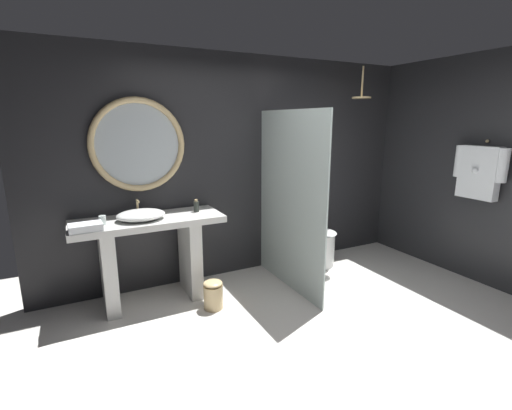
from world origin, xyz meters
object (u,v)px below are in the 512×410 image
Objects in this scene: hanging_bathrobe at (479,170)px; tumbler_cup at (102,220)px; waste_bin at (213,294)px; soap_dispenser at (196,206)px; rain_shower_head at (362,95)px; vessel_sink at (141,215)px; folded_hand_towel at (86,227)px; toilet at (315,243)px; round_wall_mirror at (138,145)px.

tumbler_cup is at bearing 163.60° from hanging_bathrobe.
soap_dispenser is at bearing 88.53° from waste_bin.
hanging_bathrobe reaches higher than soap_dispenser.
waste_bin is (-2.14, -0.38, -2.01)m from rain_shower_head.
rain_shower_head is 2.96m from waste_bin.
vessel_sink is 3.50× the size of soap_dispenser.
vessel_sink is at bearing -173.26° from soap_dispenser.
waste_bin is at bearing -14.00° from folded_hand_towel.
vessel_sink is 0.35m from tumbler_cup.
soap_dispenser reaches higher than toilet.
round_wall_mirror is 1.47× the size of hanging_bathrobe.
hanging_bathrobe is (0.77, -1.11, -0.84)m from rain_shower_head.
tumbler_cup is at bearing -143.04° from round_wall_mirror.
vessel_sink is at bearing 3.33° from tumbler_cup.
hanging_bathrobe reaches higher than toilet.
round_wall_mirror is (0.07, 0.30, 0.66)m from vessel_sink.
tumbler_cup is at bearing 179.56° from rain_shower_head.
waste_bin is 1.07× the size of folded_hand_towel.
tumbler_cup is 3.30m from rain_shower_head.
round_wall_mirror is 3.22× the size of waste_bin.
tumbler_cup is 0.30× the size of waste_bin.
soap_dispenser reaches higher than tumbler_cup.
rain_shower_head reaches higher than vessel_sink.
waste_bin is at bearing 165.90° from hanging_bathrobe.
hanging_bathrobe is at bearing -23.06° from round_wall_mirror.
round_wall_mirror reaches higher than toilet.
waste_bin is (0.93, -0.40, -0.79)m from tumbler_cup.
toilet is 2.14× the size of waste_bin.
soap_dispenser is 0.14× the size of round_wall_mirror.
vessel_sink reaches higher than tumbler_cup.
waste_bin is 1.36m from folded_hand_towel.
folded_hand_towel is at bearing -168.61° from soap_dispenser.
round_wall_mirror reaches higher than tumbler_cup.
waste_bin is (-0.01, -0.49, -0.81)m from soap_dispenser.
folded_hand_towel is at bearing -142.00° from round_wall_mirror.
vessel_sink is at bearing 16.63° from folded_hand_towel.
round_wall_mirror is (-0.52, 0.23, 0.65)m from soap_dispenser.
folded_hand_towel is at bearing -163.37° from vessel_sink.
toilet is 2.30× the size of folded_hand_towel.
vessel_sink is 1.68× the size of folded_hand_towel.
rain_shower_head reaches higher than hanging_bathrobe.
tumbler_cup is at bearing -176.67° from vessel_sink.
vessel_sink is 0.59m from soap_dispenser.
tumbler_cup is 2.66m from toilet.
round_wall_mirror is at bearing 36.96° from tumbler_cup.
rain_shower_head is (2.12, -0.11, 1.20)m from soap_dispenser.
waste_bin is at bearing -36.06° from vessel_sink.
tumbler_cup is 0.86m from round_wall_mirror.
waste_bin is at bearing -91.47° from soap_dispenser.
round_wall_mirror is 3.72m from hanging_bathrobe.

